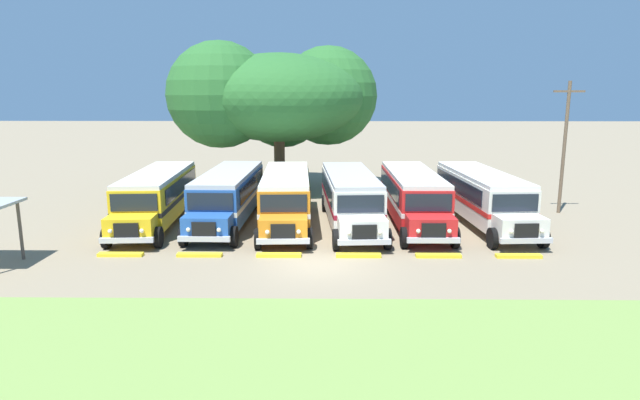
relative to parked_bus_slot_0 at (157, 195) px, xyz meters
The scene contains 16 objects.
ground_plane 11.71m from the parked_bus_slot_0, 38.84° to the right, with size 220.00×220.00×0.00m, color #84755B.
foreground_grass_strip 19.21m from the parked_bus_slot_0, 61.85° to the right, with size 80.00×11.63×0.01m, color olive.
parked_bus_slot_0 is the anchor object (origin of this frame).
parked_bus_slot_1 3.92m from the parked_bus_slot_0, ahead, with size 2.86×10.86×2.82m.
parked_bus_slot_2 7.15m from the parked_bus_slot_0, ahead, with size 3.12×10.90×2.82m.
parked_bus_slot_3 10.68m from the parked_bus_slot_0, ahead, with size 3.31×10.93×2.82m.
parked_bus_slot_4 14.17m from the parked_bus_slot_0, ahead, with size 2.74×10.85×2.82m.
parked_bus_slot_5 18.00m from the parked_bus_slot_0, ahead, with size 3.28×10.93×2.82m.
curb_wheelstop_0 6.36m from the parked_bus_slot_0, 88.20° to the right, with size 2.00×0.36×0.15m, color yellow.
curb_wheelstop_1 7.37m from the parked_bus_slot_0, 58.87° to the right, with size 2.00×0.36×0.15m, color yellow.
curb_wheelstop_2 9.66m from the parked_bus_slot_0, 40.36° to the right, with size 2.00×0.36×0.15m, color yellow.
curb_wheelstop_3 12.54m from the parked_bus_slot_0, 29.76° to the right, with size 2.00×0.36×0.15m, color yellow.
curb_wheelstop_4 15.69m from the parked_bus_slot_0, 23.30° to the right, with size 2.00×0.36×0.15m, color yellow.
curb_wheelstop_5 18.97m from the parked_bus_slot_0, 19.06° to the right, with size 2.00×0.36×0.15m, color yellow.
broad_shade_tree 12.98m from the parked_bus_slot_0, 60.69° to the left, with size 14.76×12.24×10.63m.
utility_pole 23.73m from the parked_bus_slot_0, ahead, with size 1.80×0.20×7.81m.
Camera 1 is at (0.34, -21.68, 7.23)m, focal length 30.06 mm.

